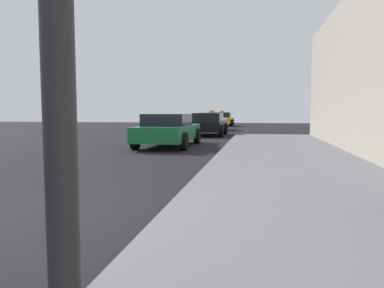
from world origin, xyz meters
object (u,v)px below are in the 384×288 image
object	(u,v)px
car_green	(168,130)
car_white	(212,121)
car_yellow	(222,119)
car_black	(208,124)

from	to	relation	value
car_green	car_white	size ratio (longest dim) A/B	1.10
car_green	car_yellow	world-z (taller)	car_yellow
car_yellow	car_green	bearing A→B (deg)	-90.32
car_green	car_yellow	xyz separation A→B (m)	(0.12, 20.79, -0.00)
car_green	car_yellow	size ratio (longest dim) A/B	1.08
car_black	car_white	distance (m)	6.17
car_yellow	car_black	bearing A→B (deg)	-87.81
car_green	car_black	bearing A→B (deg)	84.66
car_yellow	car_white	bearing A→B (deg)	-89.98
car_green	car_black	world-z (taller)	same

